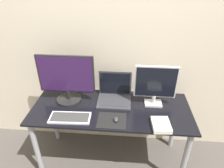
# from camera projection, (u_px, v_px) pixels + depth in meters

# --- Properties ---
(wall_back) EXTENTS (7.00, 0.05, 2.50)m
(wall_back) POSITION_uv_depth(u_px,v_px,m) (114.00, 40.00, 1.93)
(wall_back) COLOR beige
(wall_back) RESTS_ON ground_plane
(desk) EXTENTS (1.50, 0.61, 0.71)m
(desk) POSITION_uv_depth(u_px,v_px,m) (111.00, 117.00, 1.95)
(desk) COLOR black
(desk) RESTS_ON ground_plane
(monitor_left) EXTENTS (0.53, 0.25, 0.48)m
(monitor_left) POSITION_uv_depth(u_px,v_px,m) (66.00, 79.00, 1.88)
(monitor_left) COLOR black
(monitor_left) RESTS_ON desk
(monitor_right) EXTENTS (0.39, 0.11, 0.41)m
(monitor_right) POSITION_uv_depth(u_px,v_px,m) (155.00, 84.00, 1.83)
(monitor_right) COLOR silver
(monitor_right) RESTS_ON desk
(laptop) EXTENTS (0.33, 0.27, 0.27)m
(laptop) POSITION_uv_depth(u_px,v_px,m) (115.00, 94.00, 1.98)
(laptop) COLOR #333338
(laptop) RESTS_ON desk
(keyboard) EXTENTS (0.37, 0.17, 0.02)m
(keyboard) POSITION_uv_depth(u_px,v_px,m) (70.00, 118.00, 1.75)
(keyboard) COLOR silver
(keyboard) RESTS_ON desk
(mousepad) EXTENTS (0.25, 0.21, 0.00)m
(mousepad) POSITION_uv_depth(u_px,v_px,m) (112.00, 120.00, 1.73)
(mousepad) COLOR black
(mousepad) RESTS_ON desk
(mouse) EXTENTS (0.04, 0.06, 0.03)m
(mouse) POSITION_uv_depth(u_px,v_px,m) (116.00, 119.00, 1.72)
(mouse) COLOR #333333
(mouse) RESTS_ON mousepad
(book) EXTENTS (0.16, 0.20, 0.04)m
(book) POSITION_uv_depth(u_px,v_px,m) (161.00, 125.00, 1.66)
(book) COLOR silver
(book) RESTS_ON desk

